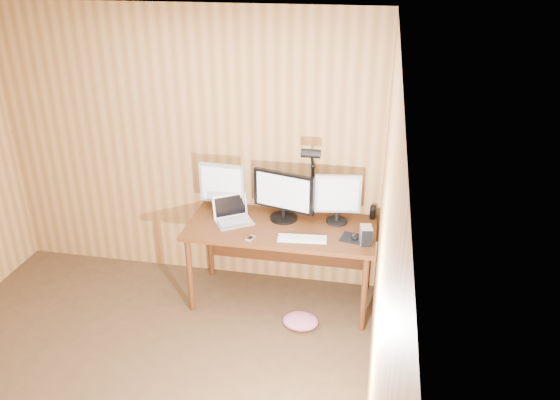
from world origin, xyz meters
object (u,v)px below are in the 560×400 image
(monitor_right, at_px, (338,197))
(laptop, at_px, (232,215))
(monitor_center, at_px, (284,195))
(speaker, at_px, (373,212))
(desk_lamp, at_px, (312,171))
(desk, at_px, (283,235))
(hard_drive, at_px, (366,235))
(phone, at_px, (250,238))
(keyboard, at_px, (302,239))
(mouse, at_px, (355,236))
(monitor_left, at_px, (222,187))

(monitor_right, xyz_separation_m, laptop, (-0.89, -0.14, -0.18))
(monitor_center, height_order, speaker, monitor_center)
(desk_lamp, bearing_deg, laptop, -158.25)
(desk, height_order, laptop, laptop)
(hard_drive, relative_size, desk_lamp, 0.21)
(monitor_center, xyz_separation_m, phone, (-0.20, -0.40, -0.22))
(desk, relative_size, monitor_center, 2.93)
(desk_lamp, bearing_deg, desk, -141.07)
(laptop, distance_m, keyboard, 0.68)
(speaker, bearing_deg, mouse, -108.11)
(hard_drive, xyz_separation_m, speaker, (0.04, 0.45, -0.01))
(monitor_right, height_order, mouse, monitor_right)
(keyboard, xyz_separation_m, desk_lamp, (0.01, 0.41, 0.42))
(monitor_left, xyz_separation_m, hard_drive, (1.27, -0.32, -0.18))
(monitor_left, xyz_separation_m, laptop, (0.12, -0.14, -0.19))
(hard_drive, xyz_separation_m, phone, (-0.92, -0.11, -0.07))
(monitor_center, relative_size, monitor_right, 1.25)
(keyboard, height_order, hard_drive, hard_drive)
(monitor_right, distance_m, desk_lamp, 0.31)
(keyboard, distance_m, mouse, 0.43)
(laptop, bearing_deg, monitor_right, -24.35)
(monitor_left, height_order, mouse, monitor_left)
(monitor_left, distance_m, speaker, 1.33)
(monitor_center, bearing_deg, monitor_left, -167.54)
(mouse, bearing_deg, phone, -164.20)
(mouse, bearing_deg, hard_drive, -27.31)
(desk, distance_m, desk_lamp, 0.61)
(monitor_left, xyz_separation_m, desk_lamp, (0.78, 0.06, 0.18))
(hard_drive, bearing_deg, monitor_right, 119.74)
(monitor_center, bearing_deg, speaker, 26.41)
(monitor_right, height_order, laptop, monitor_right)
(monitor_left, xyz_separation_m, speaker, (1.31, 0.13, -0.19))
(mouse, bearing_deg, monitor_left, 172.21)
(desk, relative_size, monitor_right, 3.66)
(hard_drive, bearing_deg, speaker, 75.41)
(desk_lamp, bearing_deg, hard_drive, -32.21)
(monitor_left, xyz_separation_m, monitor_right, (1.01, -0.00, -0.01))
(laptop, bearing_deg, phone, -84.67)
(laptop, relative_size, keyboard, 0.95)
(laptop, bearing_deg, monitor_center, -17.96)
(monitor_center, height_order, monitor_right, monitor_right)
(mouse, relative_size, phone, 1.03)
(desk, xyz_separation_m, laptop, (-0.43, -0.05, 0.18))
(monitor_center, relative_size, hard_drive, 3.76)
(monitor_center, bearing_deg, hard_drive, -7.15)
(mouse, relative_size, speaker, 0.89)
(laptop, distance_m, mouse, 1.07)
(mouse, distance_m, speaker, 0.41)
(monitor_right, relative_size, phone, 4.25)
(monitor_left, bearing_deg, hard_drive, -10.36)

